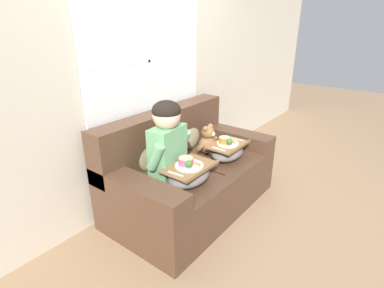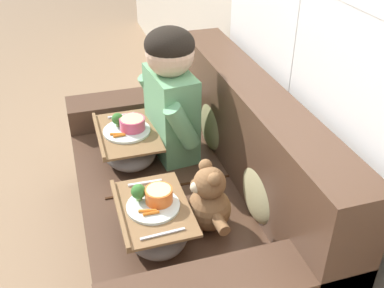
# 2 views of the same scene
# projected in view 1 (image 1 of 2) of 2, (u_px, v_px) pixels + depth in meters

# --- Properties ---
(ground_plane) EXTENTS (14.00, 14.00, 0.00)m
(ground_plane) POSITION_uv_depth(u_px,v_px,m) (193.00, 205.00, 3.01)
(ground_plane) COLOR #8E7051
(wall_back_with_window) EXTENTS (8.00, 0.08, 2.60)m
(wall_back_with_window) POSITION_uv_depth(u_px,v_px,m) (146.00, 68.00, 2.84)
(wall_back_with_window) COLOR beige
(wall_back_with_window) RESTS_ON ground_plane
(couch) EXTENTS (1.65, 0.94, 0.93)m
(couch) POSITION_uv_depth(u_px,v_px,m) (188.00, 174.00, 2.92)
(couch) COLOR #4C3323
(couch) RESTS_ON ground_plane
(throw_pillow_behind_child) EXTENTS (0.36, 0.17, 0.37)m
(throw_pillow_behind_child) POSITION_uv_depth(u_px,v_px,m) (148.00, 151.00, 2.71)
(throw_pillow_behind_child) COLOR #898456
(throw_pillow_behind_child) RESTS_ON couch
(throw_pillow_behind_teddy) EXTENTS (0.35, 0.17, 0.36)m
(throw_pillow_behind_teddy) POSITION_uv_depth(u_px,v_px,m) (189.00, 133.00, 3.16)
(throw_pillow_behind_teddy) COLOR tan
(throw_pillow_behind_teddy) RESTS_ON couch
(child_figure) EXTENTS (0.49, 0.25, 0.67)m
(child_figure) POSITION_uv_depth(u_px,v_px,m) (167.00, 136.00, 2.50)
(child_figure) COLOR #66A370
(child_figure) RESTS_ON couch
(teddy_bear) EXTENTS (0.33, 0.23, 0.31)m
(teddy_bear) POSITION_uv_depth(u_px,v_px,m) (208.00, 141.00, 3.03)
(teddy_bear) COLOR brown
(teddy_bear) RESTS_ON couch
(lap_tray_child) EXTENTS (0.44, 0.30, 0.24)m
(lap_tray_child) POSITION_uv_depth(u_px,v_px,m) (189.00, 174.00, 2.48)
(lap_tray_child) COLOR slate
(lap_tray_child) RESTS_ON child_figure
(lap_tray_teddy) EXTENTS (0.41, 0.28, 0.24)m
(lap_tray_teddy) POSITION_uv_depth(u_px,v_px,m) (227.00, 151.00, 2.92)
(lap_tray_teddy) COLOR slate
(lap_tray_teddy) RESTS_ON teddy_bear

